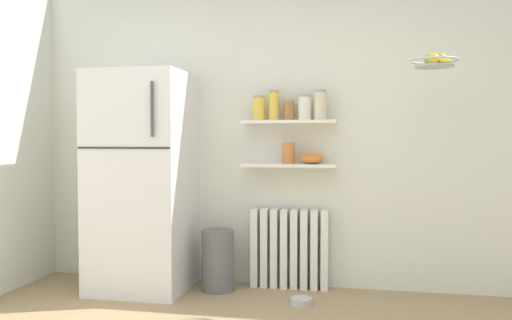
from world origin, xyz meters
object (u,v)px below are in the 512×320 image
refrigerator (142,181)px  storage_jar_2 (289,110)px  pet_food_bowl (301,301)px  hanging_fruit_basket (434,61)px  storage_jar_4 (320,105)px  storage_jar_3 (305,108)px  vase (289,153)px  trash_bin (218,260)px  storage_jar_1 (274,106)px  shelf_bowl (312,159)px  storage_jar_0 (259,108)px  radiator (289,249)px

refrigerator → storage_jar_2: 1.31m
pet_food_bowl → hanging_fruit_basket: hanging_fruit_basket is taller
refrigerator → storage_jar_4: (1.40, 0.23, 0.61)m
storage_jar_3 → storage_jar_4: storage_jar_4 is taller
vase → pet_food_bowl: vase is taller
storage_jar_2 → storage_jar_3: bearing=0.0°
storage_jar_4 → trash_bin: storage_jar_4 is taller
refrigerator → vase: 1.19m
storage_jar_3 → storage_jar_2: bearing=180.0°
storage_jar_3 → vase: size_ratio=1.19×
storage_jar_1 → shelf_bowl: size_ratio=1.27×
storage_jar_3 → shelf_bowl: (0.06, 0.00, -0.40)m
shelf_bowl → hanging_fruit_basket: hanging_fruit_basket is taller
storage_jar_4 → vase: 0.45m
storage_jar_0 → hanging_fruit_basket: size_ratio=0.62×
radiator → vase: (-0.00, -0.03, 0.78)m
trash_bin → storage_jar_4: bearing=11.2°
storage_jar_0 → storage_jar_1: 0.12m
storage_jar_2 → storage_jar_1: bearing=180.0°
storage_jar_3 → hanging_fruit_basket: size_ratio=0.62×
shelf_bowl → hanging_fruit_basket: bearing=-23.9°
refrigerator → radiator: bearing=12.8°
storage_jar_2 → trash_bin: size_ratio=0.35×
radiator → pet_food_bowl: size_ratio=3.97×
storage_jar_1 → hanging_fruit_basket: hanging_fruit_basket is taller
storage_jar_1 → pet_food_bowl: (0.27, -0.39, -1.45)m
radiator → pet_food_bowl: (0.14, -0.42, -0.29)m
radiator → storage_jar_4: size_ratio=2.70×
trash_bin → storage_jar_3: bearing=13.1°
vase → trash_bin: 1.02m
refrigerator → storage_jar_3: refrigerator is taller
hanging_fruit_basket → vase: bearing=160.0°
storage_jar_3 → storage_jar_4: 0.12m
storage_jar_3 → hanging_fruit_basket: 1.04m
radiator → storage_jar_2: storage_jar_2 is taller
refrigerator → trash_bin: bearing=7.1°
radiator → storage_jar_3: 1.14m
radiator → pet_food_bowl: 0.53m
storage_jar_3 → pet_food_bowl: 1.48m
trash_bin → vase: bearing=16.1°
vase → shelf_bowl: (0.19, 0.00, -0.04)m
vase → shelf_bowl: vase is taller
storage_jar_0 → vase: size_ratio=1.18×
radiator → shelf_bowl: shelf_bowl is taller
refrigerator → vase: bearing=11.4°
trash_bin → pet_food_bowl: bearing=-18.4°
storage_jar_2 → storage_jar_3: 0.12m
trash_bin → hanging_fruit_basket: size_ratio=1.49×
hanging_fruit_basket → storage_jar_2: bearing=159.9°
shelf_bowl → pet_food_bowl: bearing=-96.3°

